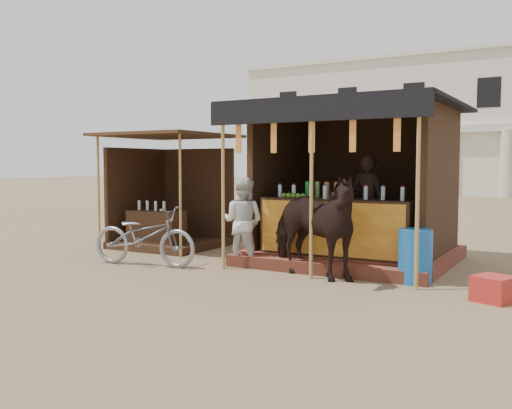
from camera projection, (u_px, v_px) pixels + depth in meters
The scene contains 10 objects.
ground at pixel (198, 291), 7.89m from camera, with size 120.00×120.00×0.00m, color #846B4C.
main_stall at pixel (354, 205), 10.22m from camera, with size 3.60×3.61×2.78m.
secondary_stall at pixel (166, 206), 12.21m from camera, with size 2.40×2.40×2.38m.
cow at pixel (311, 226), 8.72m from camera, with size 0.86×1.89×1.60m, color black.
motorbike at pixel (144, 236), 9.82m from camera, with size 0.68×1.95×1.03m, color gray.
bystander at pixel (243, 222), 9.79m from camera, with size 0.74×0.58×1.52m, color silver.
blue_barrel at pixel (415, 256), 8.36m from camera, with size 0.49×0.49×0.80m, color #165CAB.
red_crate at pixel (494, 289), 7.25m from camera, with size 0.44×0.44×0.33m, color #AC241C.
cooler at pixel (393, 259), 9.14m from camera, with size 0.65×0.46×0.46m.
background_building at pixel (461, 128), 34.48m from camera, with size 26.00×7.45×8.18m.
Camera 1 is at (4.58, -6.35, 1.74)m, focal length 40.00 mm.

